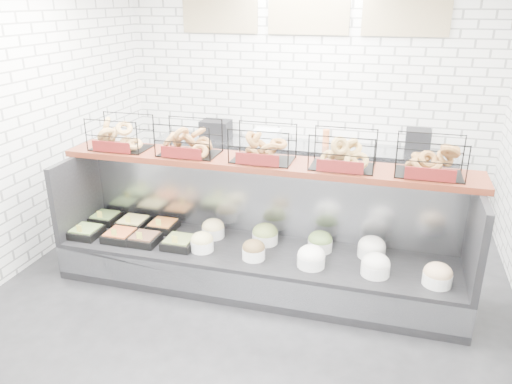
% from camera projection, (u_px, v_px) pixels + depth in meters
% --- Properties ---
extents(ground, '(5.50, 5.50, 0.00)m').
position_uv_depth(ground, '(248.00, 300.00, 4.83)').
color(ground, black).
rests_on(ground, ground).
extents(room_shell, '(5.02, 5.51, 3.01)m').
position_uv_depth(room_shell, '(265.00, 76.00, 4.63)').
color(room_shell, white).
rests_on(room_shell, ground).
extents(display_case, '(4.00, 0.90, 1.20)m').
position_uv_depth(display_case, '(257.00, 253.00, 5.02)').
color(display_case, black).
rests_on(display_case, ground).
extents(bagel_shelf, '(4.10, 0.50, 0.40)m').
position_uv_depth(bagel_shelf, '(263.00, 148.00, 4.80)').
color(bagel_shelf, '#4B1B10').
rests_on(bagel_shelf, display_case).
extents(prep_counter, '(4.00, 0.60, 1.20)m').
position_uv_depth(prep_counter, '(299.00, 175.00, 6.84)').
color(prep_counter, '#93969B').
rests_on(prep_counter, ground).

